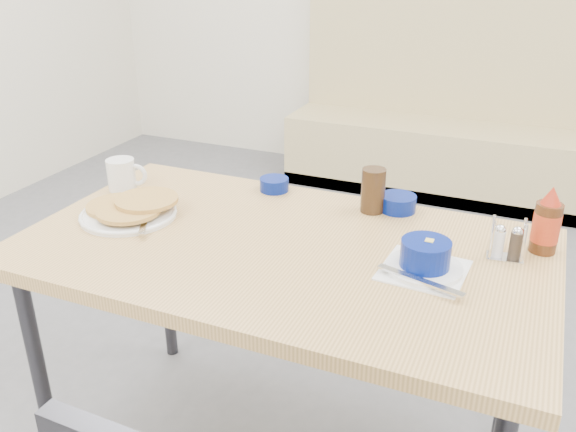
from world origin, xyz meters
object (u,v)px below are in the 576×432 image
at_px(amber_tumbler, 373,190).
at_px(butter_bowl, 398,203).
at_px(coffee_mug, 123,174).
at_px(dining_table, 282,264).
at_px(syrup_bottle, 547,224).
at_px(condiment_caddy, 507,245).
at_px(pancake_plate, 130,210).
at_px(booth_bench, 441,136).
at_px(creamer_bowl, 274,184).
at_px(grits_setting, 425,259).

bearing_deg(amber_tumbler, butter_bowl, 26.40).
xyz_separation_m(coffee_mug, amber_tumbler, (0.79, 0.15, 0.01)).
xyz_separation_m(dining_table, syrup_bottle, (0.64, 0.23, 0.14)).
bearing_deg(butter_bowl, condiment_caddy, -29.79).
relative_size(pancake_plate, coffee_mug, 2.16).
bearing_deg(booth_bench, syrup_bottle, -74.46).
height_order(creamer_bowl, butter_bowl, butter_bowl).
bearing_deg(dining_table, grits_setting, 0.60).
bearing_deg(creamer_bowl, amber_tumbler, -5.85).
distance_m(booth_bench, syrup_bottle, 2.44).
distance_m(grits_setting, syrup_bottle, 0.35).
xyz_separation_m(dining_table, creamer_bowl, (-0.18, 0.34, 0.08)).
bearing_deg(condiment_caddy, syrup_bottle, 35.08).
distance_m(butter_bowl, syrup_bottle, 0.43).
bearing_deg(amber_tumbler, booth_bench, 94.13).
xyz_separation_m(booth_bench, coffee_mug, (-0.63, -2.38, 0.46)).
distance_m(booth_bench, pancake_plate, 2.62).
distance_m(amber_tumbler, condiment_caddy, 0.42).
bearing_deg(dining_table, amber_tumbler, 62.20).
bearing_deg(syrup_bottle, dining_table, -160.08).
xyz_separation_m(grits_setting, butter_bowl, (-0.15, 0.34, -0.01)).
distance_m(pancake_plate, butter_bowl, 0.79).
xyz_separation_m(amber_tumbler, syrup_bottle, (0.48, -0.07, 0.01)).
distance_m(dining_table, butter_bowl, 0.42).
xyz_separation_m(booth_bench, pancake_plate, (-0.48, -2.54, 0.43)).
height_order(booth_bench, grits_setting, booth_bench).
bearing_deg(condiment_caddy, dining_table, -171.71).
bearing_deg(syrup_bottle, coffee_mug, -176.63).
xyz_separation_m(pancake_plate, syrup_bottle, (1.12, 0.24, 0.06)).
distance_m(pancake_plate, creamer_bowl, 0.46).
bearing_deg(amber_tumbler, grits_setting, -54.12).
bearing_deg(syrup_bottle, creamer_bowl, 172.45).
bearing_deg(pancake_plate, grits_setting, 0.88).
bearing_deg(creamer_bowl, coffee_mug, -158.03).
distance_m(dining_table, pancake_plate, 0.49).
relative_size(dining_table, pancake_plate, 5.00).
height_order(coffee_mug, grits_setting, coffee_mug).
bearing_deg(butter_bowl, grits_setting, -66.14).
bearing_deg(booth_bench, creamer_bowl, -94.57).
distance_m(coffee_mug, condiment_caddy, 1.18).
distance_m(pancake_plate, condiment_caddy, 1.05).
relative_size(coffee_mug, syrup_bottle, 0.72).
xyz_separation_m(dining_table, amber_tumbler, (0.16, 0.31, 0.13)).
bearing_deg(booth_bench, grits_setting, -81.48).
relative_size(booth_bench, coffee_mug, 14.65).
distance_m(dining_table, condiment_caddy, 0.58).
relative_size(booth_bench, grits_setting, 8.53).
xyz_separation_m(booth_bench, butter_bowl, (0.23, -2.19, 0.43)).
relative_size(pancake_plate, butter_bowl, 2.61).
relative_size(pancake_plate, condiment_caddy, 2.62).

